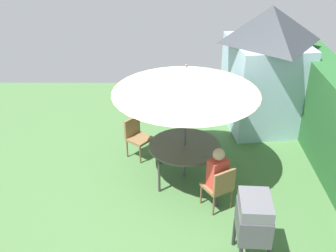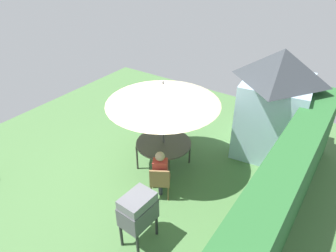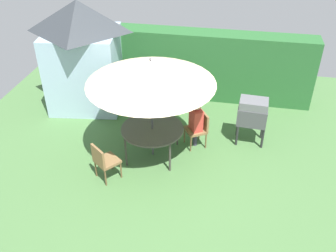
{
  "view_description": "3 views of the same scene",
  "coord_description": "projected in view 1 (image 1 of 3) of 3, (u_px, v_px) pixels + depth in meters",
  "views": [
    {
      "loc": [
        6.74,
        0.03,
        5.09
      ],
      "look_at": [
        -0.4,
        -0.0,
        1.2
      ],
      "focal_mm": 44.22,
      "sensor_mm": 36.0,
      "label": 1
    },
    {
      "loc": [
        5.04,
        4.19,
        5.38
      ],
      "look_at": [
        -0.54,
        0.38,
        1.22
      ],
      "focal_mm": 32.95,
      "sensor_mm": 36.0,
      "label": 2
    },
    {
      "loc": [
        1.3,
        -6.66,
        5.63
      ],
      "look_at": [
        -0.04,
        0.39,
        0.83
      ],
      "focal_mm": 40.18,
      "sensor_mm": 36.0,
      "label": 3
    }
  ],
  "objects": [
    {
      "name": "bbq_grill",
      "position": [
        254.0,
        218.0,
        6.3
      ],
      "size": [
        0.73,
        0.54,
        1.2
      ],
      "color": "#47474C",
      "rests_on": "ground"
    },
    {
      "name": "patio_umbrella",
      "position": [
        186.0,
        79.0,
        7.65
      ],
      "size": [
        2.81,
        2.81,
        2.51
      ],
      "color": "#4C4C51",
      "rests_on": "ground"
    },
    {
      "name": "person_in_red",
      "position": [
        218.0,
        172.0,
        7.49
      ],
      "size": [
        0.38,
        0.41,
        1.26
      ],
      "color": "#CC3D33",
      "rests_on": "ground"
    },
    {
      "name": "ground_plane",
      "position": [
        168.0,
        188.0,
        8.35
      ],
      "size": [
        11.0,
        11.0,
        0.0
      ],
      "primitive_type": "plane",
      "color": "#47703D"
    },
    {
      "name": "chair_near_shed",
      "position": [
        220.0,
        186.0,
        7.55
      ],
      "size": [
        0.64,
        0.63,
        0.9
      ],
      "color": "olive",
      "rests_on": "ground"
    },
    {
      "name": "garden_shed",
      "position": [
        266.0,
        67.0,
        10.05
      ],
      "size": [
        2.25,
        2.07,
        3.03
      ],
      "color": "#9EBCD1",
      "rests_on": "ground"
    },
    {
      "name": "chair_far_side",
      "position": [
        137.0,
        135.0,
        9.2
      ],
      "size": [
        0.65,
        0.65,
        0.9
      ],
      "color": "olive",
      "rests_on": "ground"
    },
    {
      "name": "patio_table",
      "position": [
        185.0,
        147.0,
        8.36
      ],
      "size": [
        1.45,
        1.45,
        0.77
      ],
      "color": "#47423D",
      "rests_on": "ground"
    }
  ]
}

